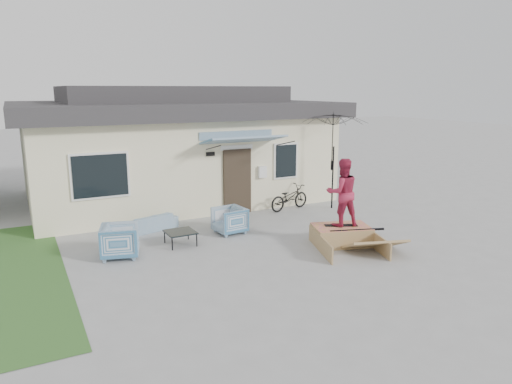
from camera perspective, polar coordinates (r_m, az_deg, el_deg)
name	(u,v)px	position (r m, az deg, el deg)	size (l,w,h in m)	color
ground	(280,262)	(11.12, 2.92, -8.49)	(90.00, 90.00, 0.00)	gray
grass_strip	(31,272)	(11.65, -25.61, -8.74)	(1.40, 8.00, 0.01)	#2D5824
house	(172,144)	(17.86, -10.08, 5.70)	(10.80, 8.49, 4.10)	beige
loveseat	(150,220)	(13.79, -12.74, -3.30)	(1.56, 0.46, 0.61)	#2B638E
armchair_left	(120,239)	(11.76, -16.14, -5.53)	(0.86, 0.80, 0.88)	#2B638E
armchair_right	(230,219)	(13.17, -3.23, -3.28)	(0.79, 0.74, 0.82)	#2B638E
coffee_table	(180,238)	(12.40, -9.13, -5.52)	(0.73, 0.73, 0.36)	black
bicycle	(289,195)	(15.71, 4.05, -0.34)	(0.56, 1.59, 1.02)	black
patio_umbrella	(333,157)	(15.87, 9.35, 4.21)	(2.72, 2.63, 2.20)	black
skate_ramp	(341,235)	(12.49, 10.28, -5.16)	(1.42, 1.90, 0.47)	#97784C
skateboard	(341,225)	(12.45, 10.25, -3.94)	(0.85, 0.21, 0.05)	black
skater	(342,191)	(12.23, 10.41, 0.11)	(0.85, 0.66, 1.75)	#A72544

